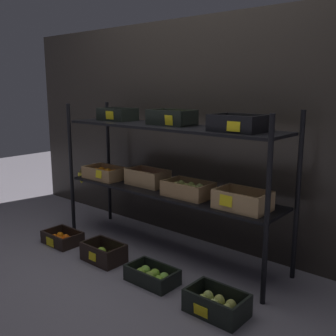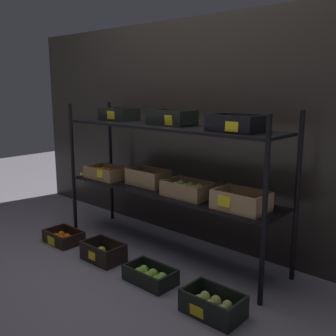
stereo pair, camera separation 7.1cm
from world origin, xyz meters
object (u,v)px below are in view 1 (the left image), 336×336
at_px(crate_ground_center_apple_green, 152,276).
at_px(crate_ground_pear, 217,305).
at_px(display_rack, 168,162).
at_px(crate_ground_apple_green, 104,254).
at_px(crate_ground_tangerine, 62,239).

distance_m(crate_ground_center_apple_green, crate_ground_pear, 0.54).
relative_size(display_rack, crate_ground_apple_green, 6.28).
bearing_deg(crate_ground_center_apple_green, crate_ground_pear, -3.40).
xyz_separation_m(display_rack, crate_ground_pear, (0.78, -0.48, -0.67)).
height_order(crate_ground_apple_green, crate_ground_center_apple_green, crate_ground_apple_green).
bearing_deg(crate_ground_apple_green, crate_ground_center_apple_green, -0.56).
distance_m(crate_ground_tangerine, crate_ground_pear, 1.55).
xyz_separation_m(display_rack, crate_ground_center_apple_green, (0.25, -0.45, -0.68)).
relative_size(crate_ground_center_apple_green, crate_ground_pear, 0.99).
bearing_deg(display_rack, crate_ground_pear, -31.83).
height_order(display_rack, crate_ground_pear, display_rack).
relative_size(crate_ground_tangerine, crate_ground_center_apple_green, 0.91).
distance_m(crate_ground_tangerine, crate_ground_apple_green, 0.52).
bearing_deg(crate_ground_apple_green, display_rack, 60.37).
xyz_separation_m(crate_ground_center_apple_green, crate_ground_pear, (0.53, -0.03, 0.01)).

